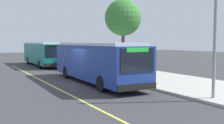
{
  "coord_description": "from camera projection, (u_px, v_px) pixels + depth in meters",
  "views": [
    {
      "loc": [
        17.33,
        -7.28,
        2.99
      ],
      "look_at": [
        2.29,
        1.17,
        1.67
      ],
      "focal_mm": 41.92,
      "sensor_mm": 36.0,
      "label": 1
    }
  ],
  "objects": [
    {
      "name": "ground_plane",
      "position": [
        82.0,
        83.0,
        18.85
      ],
      "size": [
        120.0,
        120.0,
        0.0
      ],
      "primitive_type": "plane",
      "color": "#38383A"
    },
    {
      "name": "sidewalk_curb",
      "position": [
        149.0,
        77.0,
        21.77
      ],
      "size": [
        44.0,
        6.4,
        0.15
      ],
      "primitive_type": "cube",
      "color": "#B7B2A8",
      "rests_on": "ground_plane"
    },
    {
      "name": "lane_stripe_center",
      "position": [
        52.0,
        86.0,
        17.78
      ],
      "size": [
        36.0,
        0.14,
        0.01
      ],
      "primitive_type": "cube",
      "color": "#E0D64C",
      "rests_on": "ground_plane"
    },
    {
      "name": "transit_bus_main",
      "position": [
        96.0,
        61.0,
        19.1
      ],
      "size": [
        11.17,
        2.83,
        2.95
      ],
      "color": "navy",
      "rests_on": "ground_plane"
    },
    {
      "name": "transit_bus_second",
      "position": [
        43.0,
        53.0,
        32.89
      ],
      "size": [
        11.18,
        2.73,
        2.95
      ],
      "color": "#146B66",
      "rests_on": "ground_plane"
    },
    {
      "name": "bus_shelter",
      "position": [
        131.0,
        54.0,
        24.21
      ],
      "size": [
        2.9,
        1.6,
        2.48
      ],
      "color": "#333338",
      "rests_on": "sidewalk_curb"
    },
    {
      "name": "waiting_bench",
      "position": [
        133.0,
        68.0,
        24.02
      ],
      "size": [
        1.6,
        0.48,
        0.95
      ],
      "color": "brown",
      "rests_on": "sidewalk_curb"
    },
    {
      "name": "route_sign_post",
      "position": [
        127.0,
        55.0,
        20.41
      ],
      "size": [
        0.44,
        0.08,
        2.8
      ],
      "color": "#333338",
      "rests_on": "sidewalk_curb"
    },
    {
      "name": "pedestrian_commuter",
      "position": [
        112.0,
        63.0,
        23.66
      ],
      "size": [
        0.24,
        0.4,
        1.69
      ],
      "color": "#282D47",
      "rests_on": "sidewalk_curb"
    },
    {
      "name": "street_tree_near_shelter",
      "position": [
        123.0,
        18.0,
        29.24
      ],
      "size": [
        4.11,
        4.11,
        7.63
      ],
      "color": "brown",
      "rests_on": "sidewalk_curb"
    },
    {
      "name": "utility_pole",
      "position": [
        215.0,
        35.0,
        13.06
      ],
      "size": [
        0.16,
        0.16,
        6.4
      ],
      "primitive_type": "cylinder",
      "color": "gray",
      "rests_on": "sidewalk_curb"
    }
  ]
}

